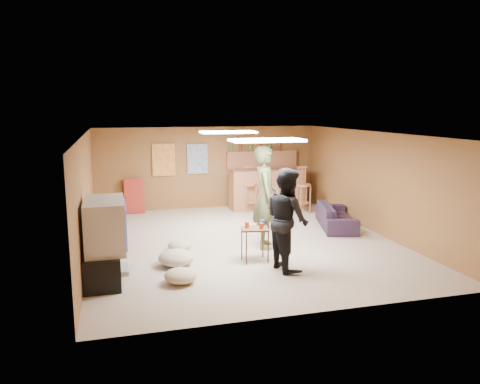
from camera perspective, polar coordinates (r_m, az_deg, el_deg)
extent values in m
plane|color=tan|center=(9.62, 0.31, -6.07)|extent=(7.00, 7.00, 0.00)
cube|color=silver|center=(9.25, 0.33, 7.12)|extent=(6.00, 7.00, 0.02)
cube|color=brown|center=(12.74, -3.90, 2.99)|extent=(6.00, 0.02, 2.20)
cube|color=brown|center=(6.15, 9.11, -5.00)|extent=(6.00, 0.02, 2.20)
cube|color=brown|center=(9.06, -18.29, -0.48)|extent=(0.02, 7.00, 2.20)
cube|color=brown|center=(10.57, 16.20, 1.11)|extent=(0.02, 7.00, 2.20)
cube|color=black|center=(7.80, -16.41, -8.53)|extent=(0.55, 1.30, 0.50)
cube|color=#B2B2B7|center=(7.83, -14.75, -9.15)|extent=(0.35, 0.50, 0.08)
cube|color=#B2B2B7|center=(7.62, -16.13, -3.86)|extent=(0.60, 1.10, 0.80)
cube|color=navy|center=(7.62, -13.80, -3.76)|extent=(0.02, 0.95, 0.65)
cube|color=#975737|center=(12.68, 3.29, 0.45)|extent=(2.00, 0.60, 1.10)
cube|color=#402414|center=(12.36, 3.68, 2.77)|extent=(2.10, 0.12, 0.05)
cube|color=#975737|center=(12.98, 2.70, 4.91)|extent=(2.00, 0.18, 0.05)
cube|color=#975737|center=(13.03, 2.66, 3.60)|extent=(2.00, 0.14, 0.60)
cube|color=#BF3F26|center=(12.50, -9.29, 3.89)|extent=(0.60, 0.03, 0.85)
cube|color=#334C99|center=(12.62, -5.21, 4.04)|extent=(0.55, 0.03, 0.80)
cube|color=#A2291D|center=(12.41, -12.76, -0.47)|extent=(0.50, 0.26, 0.91)
cube|color=white|center=(7.82, 3.29, 6.31)|extent=(1.20, 0.60, 0.04)
cube|color=white|center=(10.41, -1.45, 7.30)|extent=(1.20, 0.60, 0.04)
imported|color=#505631|center=(9.05, 3.11, -0.65)|extent=(0.63, 0.82, 1.99)
imported|color=black|center=(7.89, 5.75, -3.29)|extent=(0.75, 0.91, 1.73)
imported|color=black|center=(10.95, 11.64, -2.86)|extent=(1.17, 1.91, 0.52)
cube|color=#402414|center=(8.36, 1.82, -6.43)|extent=(0.53, 0.46, 0.61)
cylinder|color=#AF320B|center=(8.29, 0.87, -4.02)|extent=(0.08, 0.08, 0.10)
cylinder|color=#AF320B|center=(8.24, 2.61, -4.13)|extent=(0.09, 0.09, 0.10)
cylinder|color=#163D97|center=(8.40, 2.75, -3.80)|extent=(0.09, 0.09, 0.11)
ellipsoid|color=tan|center=(8.26, -7.80, -7.94)|extent=(0.73, 0.73, 0.28)
ellipsoid|color=tan|center=(9.09, -7.36, -6.47)|extent=(0.47, 0.47, 0.20)
ellipsoid|color=tan|center=(7.48, -7.24, -10.09)|extent=(0.54, 0.54, 0.23)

